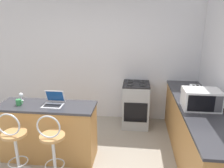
% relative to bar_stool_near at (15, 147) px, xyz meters
% --- Properties ---
extents(wall_back, '(12.00, 0.06, 2.60)m').
position_rel_bar_stool_near_xyz_m(wall_back, '(0.81, 2.17, 0.81)').
color(wall_back, silver).
rests_on(wall_back, ground_plane).
extents(breakfast_bar, '(1.51, 0.54, 0.92)m').
position_rel_bar_stool_near_xyz_m(breakfast_bar, '(0.27, 0.52, -0.03)').
color(breakfast_bar, '#B27C42').
rests_on(breakfast_bar, ground_plane).
extents(counter_right, '(0.66, 2.76, 0.92)m').
position_rel_bar_stool_near_xyz_m(counter_right, '(2.64, 0.78, -0.03)').
color(counter_right, '#B27C42').
rests_on(counter_right, ground_plane).
extents(bar_stool_near, '(0.40, 0.40, 1.04)m').
position_rel_bar_stool_near_xyz_m(bar_stool_near, '(0.00, 0.00, 0.00)').
color(bar_stool_near, silver).
rests_on(bar_stool_near, ground_plane).
extents(bar_stool_far, '(0.40, 0.40, 1.04)m').
position_rel_bar_stool_near_xyz_m(bar_stool_far, '(0.54, 0.00, 0.00)').
color(bar_stool_far, silver).
rests_on(bar_stool_far, ground_plane).
extents(laptop, '(0.30, 0.27, 0.22)m').
position_rel_bar_stool_near_xyz_m(laptop, '(0.39, 0.55, 0.49)').
color(laptop, silver).
rests_on(laptop, breakfast_bar).
extents(microwave, '(0.52, 0.36, 0.30)m').
position_rel_bar_stool_near_xyz_m(microwave, '(2.60, 0.64, 0.58)').
color(microwave, white).
rests_on(microwave, counter_right).
extents(toaster, '(0.18, 0.30, 0.20)m').
position_rel_bar_stool_near_xyz_m(toaster, '(2.64, 1.11, 0.53)').
color(toaster, '#9EA3A8').
rests_on(toaster, counter_right).
extents(stove_range, '(0.54, 0.61, 0.93)m').
position_rel_bar_stool_near_xyz_m(stove_range, '(1.65, 1.82, -0.03)').
color(stove_range, '#9EA3A8').
rests_on(stove_range, ground_plane).
extents(mug_white, '(0.10, 0.08, 0.10)m').
position_rel_bar_stool_near_xyz_m(mug_white, '(2.51, 1.43, 0.48)').
color(mug_white, white).
rests_on(mug_white, counter_right).
extents(wine_glass_tall, '(0.07, 0.07, 0.13)m').
position_rel_bar_stool_near_xyz_m(wine_glass_tall, '(-0.20, 0.65, 0.52)').
color(wine_glass_tall, silver).
rests_on(wine_glass_tall, breakfast_bar).
extents(mug_green, '(0.10, 0.08, 0.09)m').
position_rel_bar_stool_near_xyz_m(mug_green, '(-0.14, 0.47, 0.48)').
color(mug_green, '#338447').
rests_on(mug_green, breakfast_bar).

